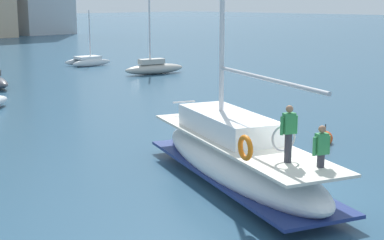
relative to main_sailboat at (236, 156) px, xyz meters
name	(u,v)px	position (x,y,z in m)	size (l,w,h in m)	color
ground_plane	(293,194)	(0.39, -1.91, -0.91)	(400.00, 400.00, 0.00)	#284C66
main_sailboat	(236,156)	(0.00, 0.00, 0.00)	(5.95, 9.78, 13.04)	white
moored_catamaran	(88,60)	(16.82, 30.98, -0.44)	(4.00, 2.21, 4.88)	silver
moored_cutter_right	(154,67)	(16.80, 22.20, -0.38)	(5.24, 2.43, 6.28)	#B7B2A8
mooring_buoy	(325,138)	(6.62, 0.70, -0.72)	(0.63, 0.63, 0.92)	#EA4C19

